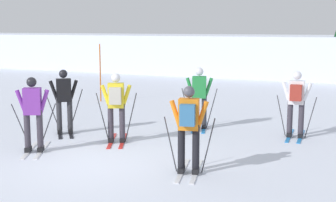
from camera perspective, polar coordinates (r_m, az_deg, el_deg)
The scene contains 9 objects.
ground_plane at distance 10.09m, azimuth -8.83°, elevation -7.43°, with size 120.00×120.00×0.00m, color silver.
far_snow_ridge at distance 29.45m, azimuth 14.23°, elevation 5.33°, with size 80.00×7.92×2.31m, color silver.
skier_green at distance 13.22m, azimuth 3.75°, elevation 0.58°, with size 0.96×1.64×1.71m.
skier_yellow at distance 11.62m, azimuth -6.23°, elevation -0.40°, with size 1.02×1.60×1.71m.
skier_black at distance 12.85m, azimuth -12.32°, elevation 0.16°, with size 1.29×1.48×1.71m.
skier_orange at distance 9.09m, azimuth 2.48°, elevation -2.94°, with size 0.98×1.64×1.71m.
skier_white at distance 12.50m, azimuth 15.06°, elevation 0.00°, with size 1.00×1.63×1.71m.
skier_purple at distance 11.11m, azimuth -15.84°, elevation -1.31°, with size 1.09×1.58×1.71m.
trail_marker_pole at distance 18.30m, azimuth -8.10°, elevation 3.35°, with size 0.05×0.05×2.18m, color #C65614.
Camera 1 is at (5.41, -8.04, 2.81)m, focal length 51.01 mm.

